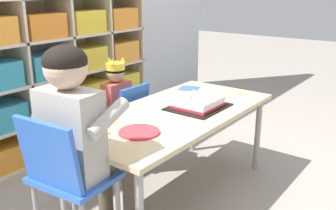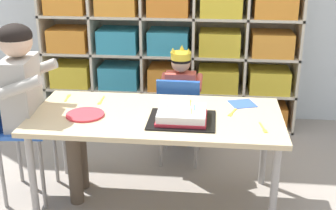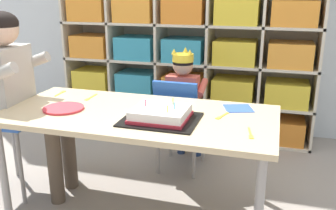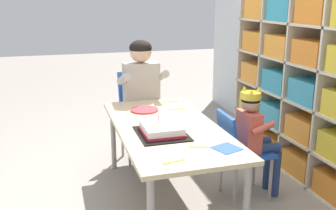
{
  "view_description": "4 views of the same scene",
  "coord_description": "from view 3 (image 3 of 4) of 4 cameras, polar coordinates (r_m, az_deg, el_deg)",
  "views": [
    {
      "loc": [
        -1.81,
        -1.31,
        1.33
      ],
      "look_at": [
        -0.0,
        0.05,
        0.61
      ],
      "focal_mm": 40.65,
      "sensor_mm": 36.0,
      "label": 1
    },
    {
      "loc": [
        0.32,
        -2.42,
        1.57
      ],
      "look_at": [
        0.06,
        0.06,
        0.62
      ],
      "focal_mm": 48.73,
      "sensor_mm": 36.0,
      "label": 2
    },
    {
      "loc": [
        0.69,
        -1.74,
        1.21
      ],
      "look_at": [
        0.15,
        0.05,
        0.62
      ],
      "focal_mm": 39.91,
      "sensor_mm": 36.0,
      "label": 3
    },
    {
      "loc": [
        2.42,
        -0.71,
        1.43
      ],
      "look_at": [
        0.04,
        -0.0,
        0.74
      ],
      "focal_mm": 40.94,
      "sensor_mm": 36.0,
      "label": 4
    }
  ],
  "objects": [
    {
      "name": "ground",
      "position": [
        2.23,
        -4.3,
        -15.43
      ],
      "size": [
        16.0,
        16.0,
        0.0
      ],
      "primitive_type": "plane",
      "color": "gray"
    },
    {
      "name": "storage_cubby_shelf",
      "position": [
        3.12,
        2.64,
        8.79
      ],
      "size": [
        2.1,
        0.35,
        1.55
      ],
      "color": "beige",
      "rests_on": "ground"
    },
    {
      "name": "activity_table",
      "position": [
        1.99,
        -4.64,
        -2.49
      ],
      "size": [
        1.45,
        0.69,
        0.58
      ],
      "color": "#D1B789",
      "rests_on": "ground"
    },
    {
      "name": "classroom_chair_blue",
      "position": [
        2.48,
        1.77,
        -1.94
      ],
      "size": [
        0.32,
        0.36,
        0.66
      ],
      "rotation": [
        0.0,
        0.0,
        3.12
      ],
      "color": "#1E4CA8",
      "rests_on": "ground"
    },
    {
      "name": "child_with_crown",
      "position": [
        2.54,
        2.5,
        1.74
      ],
      "size": [
        0.3,
        0.31,
        0.84
      ],
      "rotation": [
        0.0,
        0.0,
        3.12
      ],
      "color": "#D15647",
      "rests_on": "ground"
    },
    {
      "name": "classroom_chair_adult_side",
      "position": [
        2.43,
        -23.86,
        -1.16
      ],
      "size": [
        0.35,
        0.39,
        0.8
      ],
      "rotation": [
        0.0,
        0.0,
        1.66
      ],
      "color": "blue",
      "rests_on": "ground"
    },
    {
      "name": "adult_helper_seated",
      "position": [
        2.31,
        -21.96,
        3.03
      ],
      "size": [
        0.45,
        0.42,
        1.09
      ],
      "rotation": [
        0.0,
        0.0,
        1.66
      ],
      "color": "#B2ADA3",
      "rests_on": "ground"
    },
    {
      "name": "birthday_cake_on_tray",
      "position": [
        1.85,
        -1.14,
        -1.54
      ],
      "size": [
        0.37,
        0.31,
        0.1
      ],
      "color": "black",
      "rests_on": "activity_table"
    },
    {
      "name": "paper_plate_stack",
      "position": [
        2.1,
        -15.66,
        -0.49
      ],
      "size": [
        0.22,
        0.22,
        0.01
      ],
      "primitive_type": "cylinder",
      "color": "#DB333D",
      "rests_on": "activity_table"
    },
    {
      "name": "paper_napkin_square",
      "position": [
        2.07,
        10.68,
        -0.5
      ],
      "size": [
        0.19,
        0.19,
        0.0
      ],
      "primitive_type": "cube",
      "rotation": [
        0.0,
        0.0,
        0.34
      ],
      "color": "#3356B7",
      "rests_on": "activity_table"
    },
    {
      "name": "fork_scattered_mid_table",
      "position": [
        1.93,
        8.21,
        -1.69
      ],
      "size": [
        0.06,
        0.12,
        0.0
      ],
      "rotation": [
        0.0,
        0.0,
        1.23
      ],
      "color": "yellow",
      "rests_on": "activity_table"
    },
    {
      "name": "fork_by_napkin",
      "position": [
        2.43,
        -16.08,
        1.77
      ],
      "size": [
        0.02,
        0.12,
        0.0
      ],
      "rotation": [
        0.0,
        0.0,
        4.79
      ],
      "color": "yellow",
      "rests_on": "activity_table"
    },
    {
      "name": "fork_near_cake_tray",
      "position": [
        1.72,
        12.46,
        -4.31
      ],
      "size": [
        0.04,
        0.14,
        0.0
      ],
      "rotation": [
        0.0,
        0.0,
        1.75
      ],
      "color": "yellow",
      "rests_on": "activity_table"
    },
    {
      "name": "fork_at_table_front_edge",
      "position": [
        2.28,
        -11.74,
        1.14
      ],
      "size": [
        0.02,
        0.14,
        0.0
      ],
      "rotation": [
        0.0,
        0.0,
        1.57
      ],
      "color": "yellow",
      "rests_on": "activity_table"
    }
  ]
}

